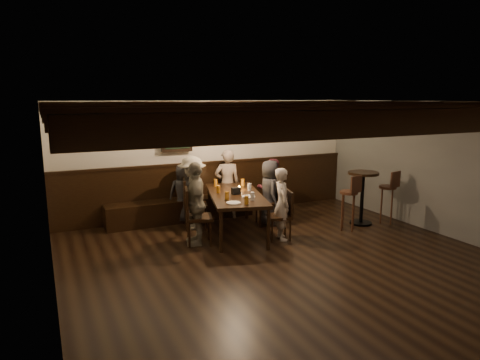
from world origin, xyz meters
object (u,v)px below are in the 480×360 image
chair_left_far (198,227)px  chair_left_near (194,213)px  chair_right_far (280,224)px  person_bench_left (183,193)px  person_bench_right (272,189)px  person_left_far (196,203)px  chair_right_near (268,210)px  bar_stool_right (387,204)px  person_bench_centre (227,184)px  person_left_near (192,193)px  dining_table (235,197)px  high_top_table (362,190)px  bar_stool_left (348,210)px  person_right_far (282,204)px  person_right_near (270,193)px

chair_left_far → chair_left_near: bearing=180.0°
chair_right_far → person_bench_left: (-1.20, 1.73, 0.33)m
person_bench_right → person_left_far: (-1.95, -0.87, 0.09)m
chair_right_near → bar_stool_right: size_ratio=0.89×
person_bench_centre → person_bench_right: bearing=170.5°
person_bench_left → person_left_far: size_ratio=0.84×
chair_left_near → person_left_near: (-0.03, 0.01, 0.40)m
chair_right_far → person_left_near: (-1.18, 1.26, 0.43)m
person_bench_right → chair_left_near: bearing=15.5°
dining_table → bar_stool_right: bar_stool_right is taller
person_bench_right → chair_right_far: bearing=82.3°
chair_left_near → bar_stool_right: bearing=85.5°
high_top_table → bar_stool_right: 0.60m
high_top_table → bar_stool_right: bar_stool_right is taller
person_bench_right → high_top_table: 1.80m
chair_right_near → person_left_far: bearing=121.5°
bar_stool_left → person_right_far: bearing=164.4°
chair_left_far → person_right_far: bearing=90.0°
chair_left_near → person_bench_left: person_bench_left is taller
chair_right_near → person_bench_centre: (-0.54, 0.77, 0.42)m
chair_left_far → bar_stool_right: size_ratio=0.92×
high_top_table → bar_stool_left: bearing=-157.6°
person_right_far → bar_stool_left: size_ratio=1.20×
person_bench_centre → high_top_table: (2.22, -1.52, -0.03)m
chair_left_far → bar_stool_left: (2.81, -0.47, 0.10)m
person_right_near → bar_stool_left: (1.16, -0.95, -0.24)m
chair_right_near → bar_stool_left: bearing=-113.7°
person_right_far → bar_stool_right: size_ratio=1.20×
person_bench_left → chair_left_far: bearing=97.6°
person_left_near → bar_stool_right: person_left_near is taller
person_bench_right → person_right_near: size_ratio=0.97×
person_bench_right → person_right_far: person_right_far is taller
person_left_near → high_top_table: person_left_near is taller
person_right_near → dining_table: bearing=121.0°
chair_left_near → chair_right_near: 1.44m
person_left_near → person_left_far: person_left_far is taller
dining_table → person_right_far: bearing=-31.0°
chair_left_far → high_top_table: 3.34m
bar_stool_right → person_right_far: bearing=166.4°
person_bench_right → person_right_near: (-0.26, -0.39, 0.02)m
chair_left_far → person_bench_left: bearing=-172.4°
chair_right_far → person_bench_centre: 1.72m
person_right_far → bar_stool_right: (2.39, -0.03, -0.24)m
person_bench_centre → person_left_far: (-1.12, -1.25, -0.00)m
high_top_table → bar_stool_left: bar_stool_left is taller
chair_left_far → bar_stool_left: 2.85m
person_bench_left → person_left_far: (-0.21, -1.34, 0.11)m
dining_table → person_left_far: 0.87m
high_top_table → dining_table: bearing=168.5°
dining_table → person_left_far: size_ratio=1.53×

